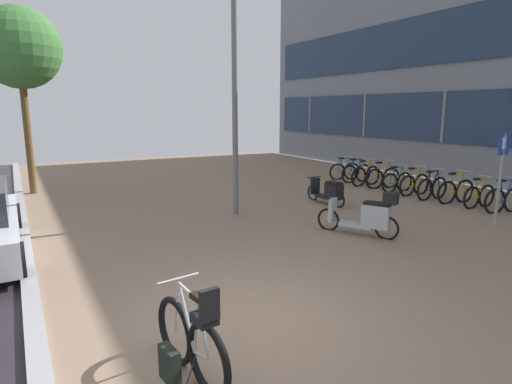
{
  "coord_description": "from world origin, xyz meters",
  "views": [
    {
      "loc": [
        -2.42,
        -4.55,
        2.75
      ],
      "look_at": [
        1.75,
        2.73,
        1.11
      ],
      "focal_mm": 29.76,
      "sensor_mm": 36.0,
      "label": 1
    }
  ],
  "objects_px": {
    "bicycle_rack_02": "(456,191)",
    "scooter_near": "(368,215)",
    "street_tree": "(19,49)",
    "lamp_post": "(235,81)",
    "bicycle_rack_04": "(414,185)",
    "bicycle_rack_03": "(432,188)",
    "bicycle_rack_05": "(397,182)",
    "bicycle_rack_08": "(356,173)",
    "scooter_mid": "(329,192)",
    "bicycle_rack_06": "(383,178)",
    "bicycle_foreground": "(190,342)",
    "bicycle_rack_00": "(505,200)",
    "bicycle_rack_01": "(479,196)",
    "bicycle_rack_07": "(366,176)",
    "parking_sign": "(501,169)",
    "bicycle_rack_09": "(345,171)"
  },
  "relations": [
    {
      "from": "bicycle_rack_06",
      "to": "scooter_mid",
      "type": "height_order",
      "value": "bicycle_rack_06"
    },
    {
      "from": "bicycle_rack_00",
      "to": "bicycle_rack_04",
      "type": "distance_m",
      "value": 2.84
    },
    {
      "from": "bicycle_rack_01",
      "to": "bicycle_rack_09",
      "type": "xyz_separation_m",
      "value": [
        0.0,
        5.67,
        0.01
      ]
    },
    {
      "from": "bicycle_rack_04",
      "to": "parking_sign",
      "type": "xyz_separation_m",
      "value": [
        -1.34,
        -3.53,
        1.03
      ]
    },
    {
      "from": "bicycle_rack_06",
      "to": "bicycle_rack_01",
      "type": "bearing_deg",
      "value": -88.15
    },
    {
      "from": "bicycle_rack_03",
      "to": "bicycle_rack_05",
      "type": "distance_m",
      "value": 1.42
    },
    {
      "from": "bicycle_rack_08",
      "to": "parking_sign",
      "type": "height_order",
      "value": "parking_sign"
    },
    {
      "from": "bicycle_rack_02",
      "to": "scooter_near",
      "type": "distance_m",
      "value": 4.86
    },
    {
      "from": "bicycle_foreground",
      "to": "street_tree",
      "type": "relative_size",
      "value": 0.25
    },
    {
      "from": "bicycle_rack_01",
      "to": "bicycle_rack_02",
      "type": "height_order",
      "value": "bicycle_rack_02"
    },
    {
      "from": "parking_sign",
      "to": "bicycle_rack_00",
      "type": "bearing_deg",
      "value": 24.33
    },
    {
      "from": "lamp_post",
      "to": "bicycle_rack_08",
      "type": "bearing_deg",
      "value": 19.21
    },
    {
      "from": "bicycle_rack_00",
      "to": "scooter_near",
      "type": "bearing_deg",
      "value": 177.28
    },
    {
      "from": "bicycle_rack_01",
      "to": "bicycle_rack_07",
      "type": "bearing_deg",
      "value": 93.25
    },
    {
      "from": "bicycle_rack_02",
      "to": "street_tree",
      "type": "relative_size",
      "value": 0.24
    },
    {
      "from": "bicycle_rack_04",
      "to": "bicycle_rack_08",
      "type": "distance_m",
      "value": 2.84
    },
    {
      "from": "bicycle_rack_05",
      "to": "scooter_mid",
      "type": "bearing_deg",
      "value": -173.01
    },
    {
      "from": "bicycle_rack_06",
      "to": "bicycle_rack_09",
      "type": "height_order",
      "value": "bicycle_rack_06"
    },
    {
      "from": "bicycle_rack_08",
      "to": "scooter_mid",
      "type": "distance_m",
      "value": 4.25
    },
    {
      "from": "lamp_post",
      "to": "street_tree",
      "type": "height_order",
      "value": "lamp_post"
    },
    {
      "from": "scooter_near",
      "to": "scooter_mid",
      "type": "height_order",
      "value": "scooter_near"
    },
    {
      "from": "bicycle_rack_07",
      "to": "parking_sign",
      "type": "relative_size",
      "value": 0.65
    },
    {
      "from": "bicycle_rack_06",
      "to": "street_tree",
      "type": "bearing_deg",
      "value": 154.68
    },
    {
      "from": "scooter_near",
      "to": "street_tree",
      "type": "relative_size",
      "value": 0.29
    },
    {
      "from": "bicycle_foreground",
      "to": "bicycle_rack_07",
      "type": "height_order",
      "value": "bicycle_foreground"
    },
    {
      "from": "bicycle_rack_09",
      "to": "scooter_near",
      "type": "height_order",
      "value": "scooter_near"
    },
    {
      "from": "bicycle_rack_02",
      "to": "street_tree",
      "type": "bearing_deg",
      "value": 143.82
    },
    {
      "from": "bicycle_rack_03",
      "to": "bicycle_rack_04",
      "type": "height_order",
      "value": "bicycle_rack_04"
    },
    {
      "from": "scooter_mid",
      "to": "bicycle_rack_08",
      "type": "bearing_deg",
      "value": 36.48
    },
    {
      "from": "lamp_post",
      "to": "bicycle_rack_04",
      "type": "bearing_deg",
      "value": -5.84
    },
    {
      "from": "scooter_near",
      "to": "street_tree",
      "type": "distance_m",
      "value": 11.76
    },
    {
      "from": "bicycle_rack_04",
      "to": "scooter_near",
      "type": "bearing_deg",
      "value": -150.41
    },
    {
      "from": "bicycle_rack_03",
      "to": "bicycle_rack_08",
      "type": "distance_m",
      "value": 3.55
    },
    {
      "from": "street_tree",
      "to": "bicycle_rack_02",
      "type": "bearing_deg",
      "value": -36.18
    },
    {
      "from": "bicycle_foreground",
      "to": "bicycle_rack_00",
      "type": "height_order",
      "value": "bicycle_foreground"
    },
    {
      "from": "bicycle_rack_06",
      "to": "bicycle_rack_08",
      "type": "xyz_separation_m",
      "value": [
        0.08,
        1.42,
        -0.01
      ]
    },
    {
      "from": "bicycle_rack_07",
      "to": "bicycle_rack_09",
      "type": "relative_size",
      "value": 1.12
    },
    {
      "from": "bicycle_rack_00",
      "to": "bicycle_rack_05",
      "type": "bearing_deg",
      "value": 93.11
    },
    {
      "from": "street_tree",
      "to": "bicycle_rack_00",
      "type": "bearing_deg",
      "value": -40.57
    },
    {
      "from": "bicycle_rack_01",
      "to": "bicycle_rack_06",
      "type": "xyz_separation_m",
      "value": [
        -0.11,
        3.54,
        0.03
      ]
    },
    {
      "from": "bicycle_rack_06",
      "to": "scooter_mid",
      "type": "distance_m",
      "value": 3.52
    },
    {
      "from": "bicycle_rack_02",
      "to": "scooter_mid",
      "type": "relative_size",
      "value": 0.84
    },
    {
      "from": "bicycle_rack_08",
      "to": "lamp_post",
      "type": "xyz_separation_m",
      "value": [
        -6.32,
        -2.2,
        3.1
      ]
    },
    {
      "from": "bicycle_rack_09",
      "to": "bicycle_rack_00",
      "type": "bearing_deg",
      "value": -89.8
    },
    {
      "from": "bicycle_rack_04",
      "to": "bicycle_rack_09",
      "type": "distance_m",
      "value": 3.55
    },
    {
      "from": "bicycle_rack_07",
      "to": "lamp_post",
      "type": "bearing_deg",
      "value": -166.27
    },
    {
      "from": "bicycle_rack_07",
      "to": "street_tree",
      "type": "height_order",
      "value": "street_tree"
    },
    {
      "from": "bicycle_rack_05",
      "to": "street_tree",
      "type": "bearing_deg",
      "value": 151.56
    },
    {
      "from": "scooter_mid",
      "to": "street_tree",
      "type": "relative_size",
      "value": 0.28
    },
    {
      "from": "bicycle_rack_03",
      "to": "bicycle_rack_05",
      "type": "relative_size",
      "value": 1.06
    }
  ]
}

